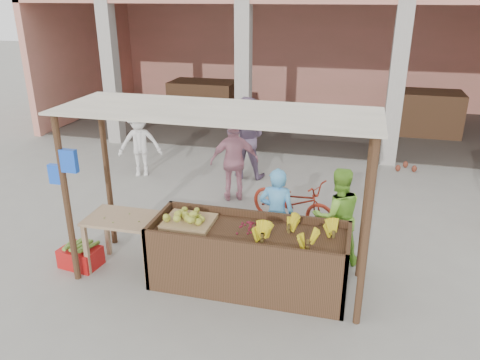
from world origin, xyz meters
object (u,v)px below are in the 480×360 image
(side_table, at_px, (124,226))
(vendor_blue, at_px, (277,212))
(fruit_stall, at_px, (249,259))
(vendor_green, at_px, (337,214))
(red_crate, at_px, (81,257))
(motorcycle, at_px, (293,201))

(side_table, distance_m, vendor_blue, 2.19)
(fruit_stall, xyz_separation_m, vendor_blue, (0.22, 0.79, 0.36))
(fruit_stall, xyz_separation_m, side_table, (-1.80, -0.03, 0.27))
(fruit_stall, relative_size, vendor_blue, 1.71)
(vendor_green, bearing_deg, vendor_blue, -12.91)
(red_crate, relative_size, vendor_green, 0.35)
(red_crate, xyz_separation_m, vendor_green, (3.56, 1.04, 0.64))
(side_table, relative_size, vendor_green, 0.65)
(side_table, distance_m, motorcycle, 2.89)
(red_crate, height_order, motorcycle, motorcycle)
(vendor_green, relative_size, motorcycle, 0.91)
(vendor_blue, xyz_separation_m, motorcycle, (0.09, 1.13, -0.32))
(fruit_stall, height_order, vendor_green, vendor_green)
(vendor_green, bearing_deg, motorcycle, -72.87)
(vendor_green, distance_m, motorcycle, 1.33)
(side_table, xyz_separation_m, motorcycle, (2.12, 1.95, -0.23))
(fruit_stall, distance_m, motorcycle, 1.95)
(fruit_stall, height_order, motorcycle, motorcycle)
(side_table, relative_size, red_crate, 1.84)
(fruit_stall, distance_m, side_table, 1.82)
(fruit_stall, bearing_deg, red_crate, -176.63)
(fruit_stall, bearing_deg, motorcycle, 80.72)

